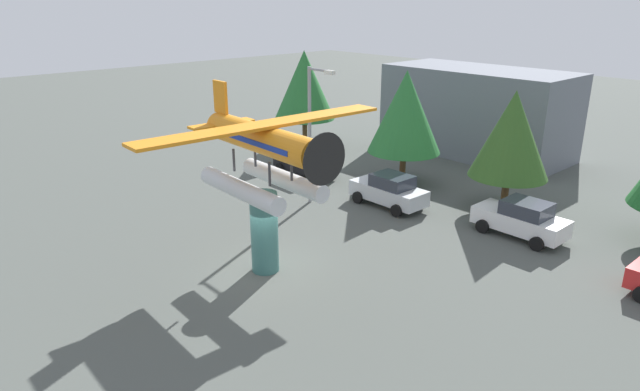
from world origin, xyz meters
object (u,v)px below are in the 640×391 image
(display_pedestal, at_px, (264,232))
(car_far_white, at_px, (521,219))
(storefront_building, at_px, (476,111))
(tree_west, at_px, (304,85))
(floatplane_monument, at_px, (263,152))
(tree_center_back, at_px, (512,134))
(car_mid_silver, at_px, (389,190))
(tree_east, at_px, (405,112))
(car_near_black, at_px, (305,161))
(streetlight_primary, at_px, (312,126))

(display_pedestal, relative_size, car_far_white, 0.79)
(display_pedestal, distance_m, car_far_white, 11.99)
(car_far_white, distance_m, storefront_building, 15.08)
(tree_west, bearing_deg, floatplane_monument, -45.38)
(floatplane_monument, height_order, tree_center_back, floatplane_monument)
(display_pedestal, height_order, tree_center_back, tree_center_back)
(car_mid_silver, relative_size, tree_east, 0.63)
(tree_center_back, bearing_deg, car_near_black, -162.47)
(tree_west, distance_m, tree_east, 10.60)
(tree_east, bearing_deg, car_far_white, -12.84)
(streetlight_primary, distance_m, tree_center_back, 10.02)
(tree_east, xyz_separation_m, tree_center_back, (6.36, 0.55, -0.29))
(car_far_white, bearing_deg, car_mid_silver, 12.05)
(car_mid_silver, relative_size, tree_center_back, 0.67)
(floatplane_monument, height_order, streetlight_primary, floatplane_monument)
(display_pedestal, distance_m, streetlight_primary, 8.45)
(storefront_building, bearing_deg, tree_west, -140.22)
(streetlight_primary, relative_size, tree_center_back, 1.16)
(floatplane_monument, xyz_separation_m, tree_center_back, (2.80, 13.29, -0.98))
(car_near_black, distance_m, streetlight_primary, 6.05)
(floatplane_monument, distance_m, car_near_black, 13.64)
(floatplane_monument, relative_size, storefront_building, 0.82)
(car_mid_silver, xyz_separation_m, streetlight_primary, (-3.06, -2.68, 3.35))
(display_pedestal, distance_m, tree_west, 20.10)
(car_near_black, xyz_separation_m, car_far_white, (13.85, 1.11, 0.00))
(tree_east, bearing_deg, tree_center_back, 4.93)
(car_near_black, distance_m, tree_center_back, 12.49)
(floatplane_monument, height_order, car_mid_silver, floatplane_monument)
(car_mid_silver, bearing_deg, tree_east, -60.53)
(display_pedestal, xyz_separation_m, tree_west, (-13.92, 14.23, 2.86))
(car_far_white, relative_size, tree_east, 0.63)
(storefront_building, relative_size, tree_center_back, 2.05)
(car_mid_silver, distance_m, tree_east, 5.21)
(floatplane_monument, height_order, car_near_black, floatplane_monument)
(car_far_white, height_order, storefront_building, storefront_building)
(car_mid_silver, bearing_deg, storefront_building, -76.33)
(car_near_black, distance_m, tree_east, 6.93)
(display_pedestal, bearing_deg, storefront_building, 101.76)
(storefront_building, bearing_deg, tree_east, -82.91)
(car_mid_silver, xyz_separation_m, storefront_building, (-3.08, 12.69, 2.06))
(car_near_black, bearing_deg, streetlight_primary, 143.35)
(streetlight_primary, bearing_deg, tree_center_back, 41.59)
(tree_west, height_order, tree_center_back, tree_west)
(display_pedestal, bearing_deg, tree_west, 134.37)
(floatplane_monument, distance_m, tree_center_back, 13.61)
(car_mid_silver, distance_m, storefront_building, 13.22)
(car_near_black, relative_size, car_mid_silver, 1.00)
(tree_center_back, bearing_deg, car_mid_silver, -138.14)
(floatplane_monument, bearing_deg, car_far_white, 66.77)
(car_far_white, bearing_deg, tree_center_back, -47.47)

